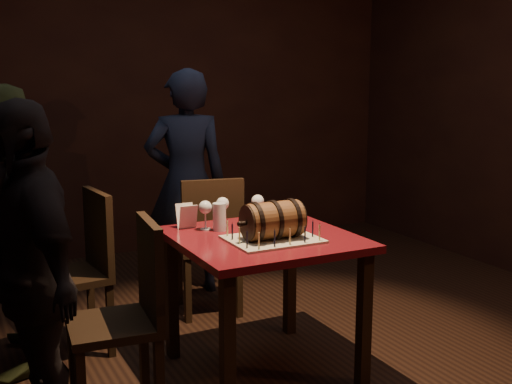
% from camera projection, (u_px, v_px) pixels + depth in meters
% --- Properties ---
extents(room_shell, '(5.04, 5.04, 2.80)m').
position_uv_depth(room_shell, '(270.00, 109.00, 3.38)').
color(room_shell, black).
rests_on(room_shell, ground).
extents(pub_table, '(0.90, 0.90, 0.75)m').
position_uv_depth(pub_table, '(263.00, 256.00, 3.37)').
color(pub_table, '#4F0D14').
rests_on(pub_table, ground).
extents(cake_board, '(0.45, 0.35, 0.01)m').
position_uv_depth(cake_board, '(273.00, 239.00, 3.25)').
color(cake_board, '#AFA68D').
rests_on(cake_board, pub_table).
extents(barrel_cake, '(0.35, 0.20, 0.20)m').
position_uv_depth(barrel_cake, '(273.00, 220.00, 3.23)').
color(barrel_cake, brown).
rests_on(barrel_cake, cake_board).
extents(birthday_candles, '(0.40, 0.30, 0.09)m').
position_uv_depth(birthday_candles, '(273.00, 230.00, 3.24)').
color(birthday_candles, '#DAD082').
rests_on(birthday_candles, cake_board).
extents(wine_glass_left, '(0.07, 0.07, 0.16)m').
position_uv_depth(wine_glass_left, '(205.00, 209.00, 3.45)').
color(wine_glass_left, silver).
rests_on(wine_glass_left, pub_table).
extents(wine_glass_mid, '(0.07, 0.07, 0.16)m').
position_uv_depth(wine_glass_mid, '(223.00, 205.00, 3.55)').
color(wine_glass_mid, silver).
rests_on(wine_glass_mid, pub_table).
extents(wine_glass_right, '(0.07, 0.07, 0.16)m').
position_uv_depth(wine_glass_right, '(258.00, 202.00, 3.62)').
color(wine_glass_right, silver).
rests_on(wine_glass_right, pub_table).
extents(pint_of_ale, '(0.07, 0.07, 0.15)m').
position_uv_depth(pint_of_ale, '(219.00, 217.00, 3.45)').
color(pint_of_ale, silver).
rests_on(pint_of_ale, pub_table).
extents(menu_card, '(0.10, 0.05, 0.13)m').
position_uv_depth(menu_card, '(187.00, 216.00, 3.50)').
color(menu_card, white).
rests_on(menu_card, pub_table).
extents(chair_back, '(0.47, 0.47, 0.93)m').
position_uv_depth(chair_back, '(210.00, 239.00, 4.18)').
color(chair_back, black).
rests_on(chair_back, ground).
extents(chair_left_rear, '(0.44, 0.44, 0.93)m').
position_uv_depth(chair_left_rear, '(83.00, 263.00, 3.65)').
color(chair_left_rear, black).
rests_on(chair_left_rear, ground).
extents(chair_left_front, '(0.44, 0.44, 0.93)m').
position_uv_depth(chair_left_front, '(130.00, 308.00, 2.94)').
color(chair_left_front, black).
rests_on(chair_left_front, ground).
extents(person_back, '(0.67, 0.52, 1.62)m').
position_uv_depth(person_back, '(186.00, 182.00, 4.62)').
color(person_back, '#1A2035').
rests_on(person_back, ground).
extents(person_left_rear, '(0.76, 0.87, 1.53)m').
position_uv_depth(person_left_rear, '(2.00, 232.00, 3.35)').
color(person_left_rear, '#363F1F').
rests_on(person_left_rear, ground).
extents(person_left_front, '(0.50, 0.92, 1.49)m').
position_uv_depth(person_left_front, '(31.00, 277.00, 2.68)').
color(person_left_front, black).
rests_on(person_left_front, ground).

